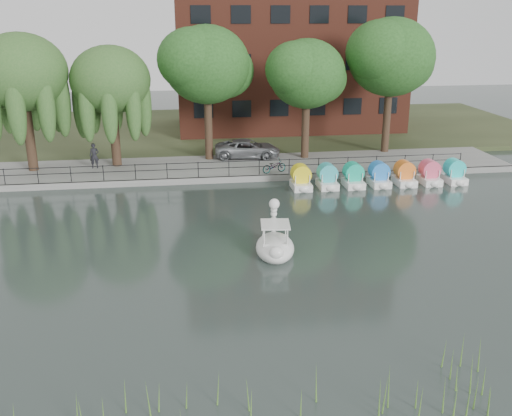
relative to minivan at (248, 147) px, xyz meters
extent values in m
plane|color=#404D49|center=(-1.82, -17.99, -1.16)|extent=(120.00, 120.00, 0.00)
cube|color=gray|center=(-1.82, -1.99, -0.96)|extent=(40.00, 6.00, 0.40)
cube|color=gray|center=(-1.82, -4.94, -0.96)|extent=(40.00, 0.25, 0.40)
cube|color=#47512D|center=(-1.82, 12.01, -0.98)|extent=(60.00, 22.00, 0.36)
cylinder|color=black|center=(-1.82, -4.74, 0.19)|extent=(32.00, 0.04, 0.04)
cylinder|color=black|center=(-1.82, -4.74, -0.21)|extent=(32.00, 0.04, 0.04)
cylinder|color=black|center=(-1.82, -4.74, -0.26)|extent=(0.05, 0.05, 1.00)
cube|color=#4C1E16|center=(5.18, 12.01, 8.20)|extent=(20.00, 10.00, 18.00)
cylinder|color=#473323|center=(-14.82, -1.49, 1.34)|extent=(0.60, 0.60, 4.20)
ellipsoid|color=#496E32|center=(-14.82, -1.49, 5.75)|extent=(5.88, 5.88, 5.00)
cylinder|color=#473323|center=(-9.32, -0.99, 1.14)|extent=(0.60, 0.60, 3.80)
ellipsoid|color=#496E32|center=(-9.32, -0.99, 5.13)|extent=(5.32, 5.32, 4.52)
cylinder|color=#473323|center=(-2.82, 0.01, 1.49)|extent=(0.60, 0.60, 4.50)
ellipsoid|color=#356F2A|center=(-2.82, 0.01, 5.94)|extent=(6.00, 6.00, 5.10)
cylinder|color=#473323|center=(4.18, -0.49, 1.26)|extent=(0.60, 0.60, 4.05)
ellipsoid|color=#356F2A|center=(4.18, -0.49, 5.27)|extent=(5.40, 5.40, 4.59)
cylinder|color=#473323|center=(10.68, 0.51, 1.60)|extent=(0.60, 0.60, 4.72)
ellipsoid|color=#356F2A|center=(10.68, 0.51, 6.27)|extent=(6.30, 6.30, 5.36)
imported|color=gray|center=(0.00, 0.00, 0.00)|extent=(3.07, 5.71, 1.52)
imported|color=gray|center=(1.24, -4.38, -0.26)|extent=(1.13, 1.82, 1.00)
imported|color=black|center=(-10.74, -1.54, 0.23)|extent=(0.73, 0.50, 1.98)
ellipsoid|color=white|center=(-0.83, -16.82, -0.85)|extent=(2.07, 2.98, 0.62)
cube|color=white|center=(-0.84, -16.93, -0.54)|extent=(1.28, 1.37, 0.31)
cube|color=white|center=(-0.84, -16.87, 0.32)|extent=(1.45, 1.54, 0.06)
ellipsoid|color=white|center=(-0.97, -18.01, -0.59)|extent=(0.71, 0.58, 0.58)
sphere|color=white|center=(-0.72, -15.90, 0.96)|extent=(0.50, 0.50, 0.50)
cone|color=black|center=(-0.68, -15.57, 0.93)|extent=(0.24, 0.29, 0.21)
cylinder|color=yellow|center=(-0.70, -15.71, 0.94)|extent=(0.28, 0.13, 0.27)
cube|color=white|center=(2.52, -6.97, -0.94)|extent=(1.15, 1.70, 0.44)
cylinder|color=yellow|center=(2.52, -6.87, -0.21)|extent=(0.90, 1.20, 0.90)
cube|color=white|center=(4.22, -6.97, -0.94)|extent=(1.15, 1.70, 0.44)
cylinder|color=#36B3BA|center=(4.22, -6.87, -0.21)|extent=(0.90, 1.20, 0.90)
cube|color=white|center=(5.92, -6.97, -0.94)|extent=(1.15, 1.70, 0.44)
cylinder|color=#15BC93|center=(5.92, -6.87, -0.21)|extent=(0.90, 1.20, 0.90)
cube|color=white|center=(7.62, -6.97, -0.94)|extent=(1.15, 1.70, 0.44)
cylinder|color=#2A81E2|center=(7.62, -6.87, -0.21)|extent=(0.90, 1.20, 0.90)
cube|color=white|center=(9.32, -6.97, -0.94)|extent=(1.15, 1.70, 0.44)
cylinder|color=orange|center=(9.32, -6.87, -0.21)|extent=(0.90, 1.20, 0.90)
cube|color=white|center=(11.02, -6.97, -0.94)|extent=(1.15, 1.70, 0.44)
cylinder|color=#E65173|center=(11.02, -6.87, -0.21)|extent=(0.90, 1.20, 0.90)
cube|color=white|center=(12.72, -6.97, -0.94)|extent=(1.15, 1.70, 0.44)
cylinder|color=#22D0CE|center=(12.72, -6.87, -0.21)|extent=(0.90, 1.20, 0.90)
camera|label=1|loc=(-5.01, -40.60, 9.41)|focal=40.00mm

